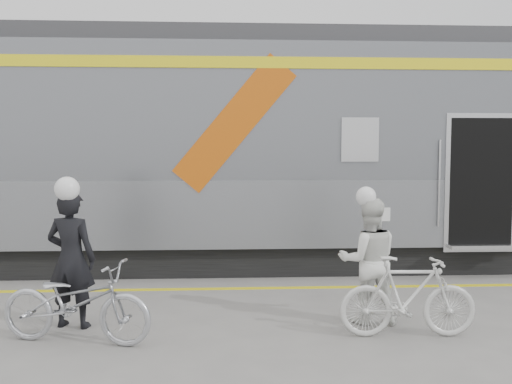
{
  "coord_description": "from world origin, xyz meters",
  "views": [
    {
      "loc": [
        -0.15,
        -5.86,
        2.05
      ],
      "look_at": [
        0.24,
        1.6,
        1.5
      ],
      "focal_mm": 38.0,
      "sensor_mm": 36.0,
      "label": 1
    }
  ],
  "objects": [
    {
      "name": "man",
      "position": [
        -1.98,
        0.48,
        0.81
      ],
      "size": [
        0.66,
        0.51,
        1.61
      ],
      "primitive_type": "imported",
      "rotation": [
        0.0,
        0.0,
        2.92
      ],
      "color": "black",
      "rests_on": "ground"
    },
    {
      "name": "bicycle_left",
      "position": [
        -1.78,
        -0.07,
        0.44
      ],
      "size": [
        1.78,
        0.95,
        0.89
      ],
      "primitive_type": "imported",
      "rotation": [
        0.0,
        0.0,
        1.35
      ],
      "color": "#B1B3B9",
      "rests_on": "ground"
    },
    {
      "name": "helmet_man",
      "position": [
        -1.98,
        0.48,
        1.75
      ],
      "size": [
        0.28,
        0.28,
        0.28
      ],
      "primitive_type": "sphere",
      "color": "white",
      "rests_on": "man"
    },
    {
      "name": "safety_strip",
      "position": [
        0.0,
        2.15,
        0.0
      ],
      "size": [
        24.0,
        0.12,
        0.01
      ],
      "primitive_type": "cube",
      "color": "yellow",
      "rests_on": "ground"
    },
    {
      "name": "bicycle_right",
      "position": [
        1.83,
        -0.07,
        0.46
      ],
      "size": [
        1.53,
        0.49,
        0.91
      ],
      "primitive_type": "imported",
      "rotation": [
        0.0,
        0.0,
        1.53
      ],
      "color": "beige",
      "rests_on": "ground"
    },
    {
      "name": "helmet_woman",
      "position": [
        1.53,
        0.48,
        1.62
      ],
      "size": [
        0.24,
        0.24,
        0.24
      ],
      "primitive_type": "sphere",
      "color": "white",
      "rests_on": "woman"
    },
    {
      "name": "train",
      "position": [
        1.76,
        4.19,
        2.05
      ],
      "size": [
        24.0,
        3.17,
        4.1
      ],
      "color": "black",
      "rests_on": "ground"
    },
    {
      "name": "woman",
      "position": [
        1.53,
        0.48,
        0.75
      ],
      "size": [
        0.75,
        0.6,
        1.5
      ],
      "primitive_type": "imported",
      "rotation": [
        0.0,
        0.0,
        3.1
      ],
      "color": "silver",
      "rests_on": "ground"
    },
    {
      "name": "ground",
      "position": [
        0.0,
        0.0,
        0.0
      ],
      "size": [
        90.0,
        90.0,
        0.0
      ],
      "primitive_type": "plane",
      "color": "slate",
      "rests_on": "ground"
    }
  ]
}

